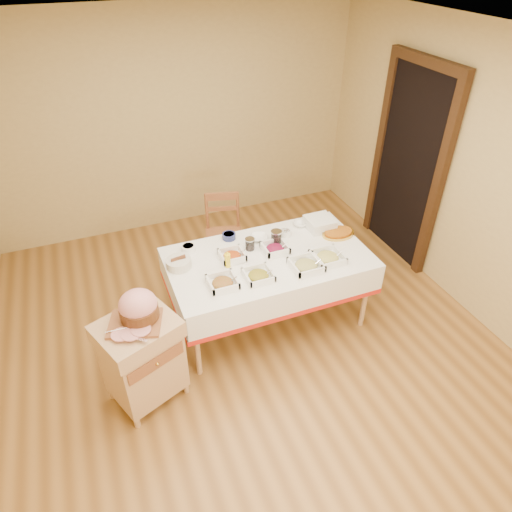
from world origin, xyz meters
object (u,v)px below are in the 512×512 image
Objects in this scene: plate_stack at (320,223)px; preserve_jar_right at (276,238)px; butcher_cart at (142,357)px; dining_chair at (224,233)px; preserve_jar_left at (250,244)px; bread_basket at (179,263)px; mustard_bottle at (227,260)px; dining_table at (268,271)px; ham_on_board at (138,309)px; brass_platter at (338,233)px.

preserve_jar_right is at bearing -170.12° from plate_stack.
butcher_cart is at bearing -158.80° from plate_stack.
preserve_jar_left is (0.00, -0.80, 0.36)m from dining_chair.
butcher_cart is 0.91× the size of dining_chair.
dining_chair is 6.56× the size of preserve_jar_right.
dining_chair is at bearing 90.11° from preserve_jar_left.
plate_stack reaches higher than bread_basket.
mustard_bottle reaches higher than dining_chair.
dining_table is 15.80× the size of preserve_jar_left.
mustard_bottle is (-0.27, -0.98, 0.38)m from dining_chair.
ham_on_board is 2.07m from brass_platter.
ham_on_board is at bearing -159.74° from dining_table.
bread_basket is at bearing -175.44° from plate_stack.
butcher_cart is at bearing -128.29° from dining_chair.
preserve_jar_left is at bearing 2.18° from bread_basket.
bread_basket is (-0.79, 0.15, 0.20)m from dining_table.
preserve_jar_left is (-0.11, 0.17, 0.21)m from dining_table.
preserve_jar_left is at bearing 29.32° from ham_on_board.
dining_chair is at bearing 134.79° from brass_platter.
preserve_jar_left reaches higher than dining_table.
plate_stack is at bearing 20.77° from ham_on_board.
preserve_jar_right is at bearing 1.65° from bread_basket.
preserve_jar_right is 0.61× the size of bread_basket.
butcher_cart is 3.15× the size of plate_stack.
ham_on_board is 1.28m from preserve_jar_left.
mustard_bottle is (0.88, 0.48, 0.37)m from butcher_cart.
mustard_bottle reaches higher than plate_stack.
mustard_bottle reaches higher than bread_basket.
plate_stack is at bearing 14.19° from mustard_bottle.
preserve_jar_left is at bearing 174.44° from brass_platter.
preserve_jar_right reaches higher than dining_table.
bread_basket is at bearing 159.47° from mustard_bottle.
bread_basket is 0.68× the size of brass_platter.
butcher_cart is (-1.27, -0.49, -0.14)m from dining_table.
ham_on_board reaches higher than brass_platter.
preserve_jar_right is at bearing 171.97° from brass_platter.
bread_basket is (0.44, 0.60, -0.12)m from ham_on_board.
preserve_jar_right is at bearing 0.27° from preserve_jar_left.
brass_platter is (0.88, -0.09, -0.03)m from preserve_jar_left.
brass_platter is (0.11, -0.18, -0.03)m from plate_stack.
preserve_jar_left is 0.89m from brass_platter.
bread_basket is (-0.68, -0.03, -0.01)m from preserve_jar_left.
preserve_jar_right is at bearing 24.90° from butcher_cart.
plate_stack is at bearing 4.56° from bread_basket.
preserve_jar_right is (1.38, 0.63, -0.10)m from ham_on_board.
preserve_jar_left is (1.12, 0.63, -0.11)m from ham_on_board.
dining_table is 7.11× the size of plate_stack.
butcher_cart is at bearing -155.10° from preserve_jar_right.
ham_on_board is 2.46× the size of mustard_bottle.
plate_stack is (0.77, -0.71, 0.36)m from dining_chair.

